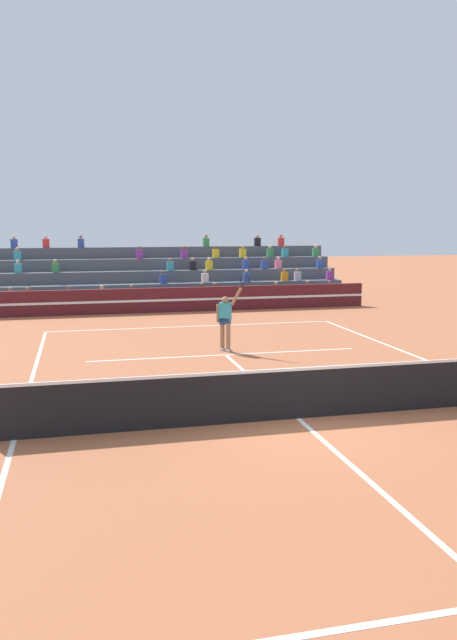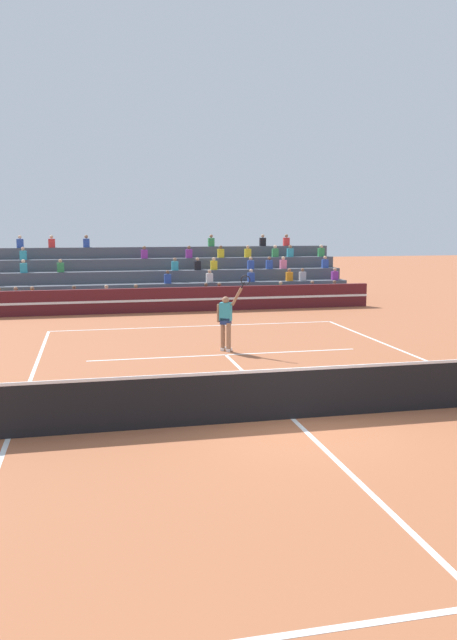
{
  "view_description": "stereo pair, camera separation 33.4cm",
  "coord_description": "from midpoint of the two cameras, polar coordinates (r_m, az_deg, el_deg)",
  "views": [
    {
      "loc": [
        -4.23,
        -11.56,
        3.91
      ],
      "look_at": [
        0.04,
        6.21,
        1.1
      ],
      "focal_mm": 35.0,
      "sensor_mm": 36.0,
      "label": 1
    },
    {
      "loc": [
        -3.91,
        -11.63,
        3.91
      ],
      "look_at": [
        0.04,
        6.21,
        1.1
      ],
      "focal_mm": 35.0,
      "sensor_mm": 36.0,
      "label": 2
    }
  ],
  "objects": [
    {
      "name": "court_lines",
      "position": [
        12.9,
        6.63,
        -8.95
      ],
      "size": [
        11.1,
        23.9,
        0.01
      ],
      "color": "white",
      "rests_on": "ground"
    },
    {
      "name": "ground_plane",
      "position": [
        12.9,
        6.63,
        -8.97
      ],
      "size": [
        120.0,
        120.0,
        0.0
      ],
      "primitive_type": "plane",
      "color": "#AD603D"
    },
    {
      "name": "tennis_player",
      "position": [
        19.29,
        0.3,
        0.02
      ],
      "size": [
        0.98,
        0.71,
        2.44
      ],
      "color": "#9E7051",
      "rests_on": "ground"
    },
    {
      "name": "tennis_ball",
      "position": [
        15.41,
        -10.18,
        -5.97
      ],
      "size": [
        0.07,
        0.07,
        0.07
      ],
      "primitive_type": "sphere",
      "color": "#C6DB33",
      "rests_on": "ground"
    },
    {
      "name": "sponsor_banner_wall",
      "position": [
        28.2,
        -4.08,
        1.88
      ],
      "size": [
        18.0,
        0.26,
        1.1
      ],
      "color": "#51191E",
      "rests_on": "ground"
    },
    {
      "name": "tennis_net",
      "position": [
        12.74,
        6.67,
        -6.64
      ],
      "size": [
        12.0,
        0.1,
        1.1
      ],
      "color": "slate",
      "rests_on": "ground"
    },
    {
      "name": "bleacher_stand",
      "position": [
        31.9,
        -5.08,
        3.51
      ],
      "size": [
        17.53,
        4.75,
        3.38
      ],
      "color": "#4C515B",
      "rests_on": "ground"
    }
  ]
}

